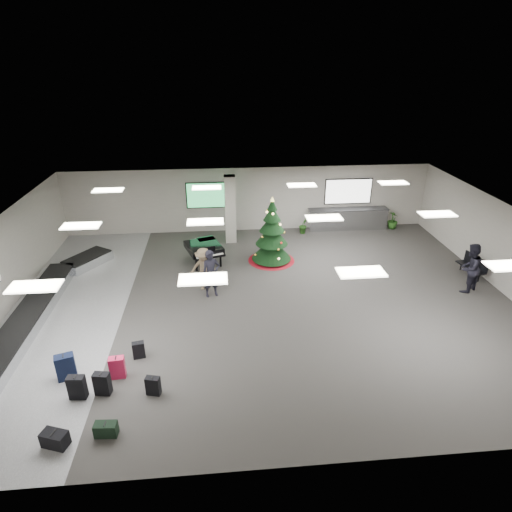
{
  "coord_description": "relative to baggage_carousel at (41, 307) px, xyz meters",
  "views": [
    {
      "loc": [
        -1.55,
        -13.36,
        8.16
      ],
      "look_at": [
        -0.22,
        1.0,
        1.33
      ],
      "focal_mm": 30.0,
      "sensor_mm": 36.0,
      "label": 1
    }
  ],
  "objects": [
    {
      "name": "ground",
      "position": [
        7.84,
        0.08,
        -0.21
      ],
      "size": [
        18.0,
        18.0,
        0.0
      ],
      "primitive_type": "plane",
      "color": "#363331",
      "rests_on": "ground"
    },
    {
      "name": "room_envelope",
      "position": [
        7.46,
        0.75,
        2.12
      ],
      "size": [
        18.02,
        14.02,
        3.21
      ],
      "color": "#B6AFA6",
      "rests_on": "ground"
    },
    {
      "name": "baggage_carousel",
      "position": [
        0.0,
        0.0,
        0.0
      ],
      "size": [
        2.28,
        9.71,
        0.43
      ],
      "color": "silver",
      "rests_on": "ground"
    },
    {
      "name": "service_counter",
      "position": [
        12.84,
        6.73,
        0.33
      ],
      "size": [
        4.05,
        0.65,
        1.08
      ],
      "color": "silver",
      "rests_on": "ground"
    },
    {
      "name": "suitcase_0",
      "position": [
        3.07,
        -4.23,
        0.11
      ],
      "size": [
        0.45,
        0.3,
        0.66
      ],
      "rotation": [
        0.0,
        0.0,
        -0.17
      ],
      "color": "black",
      "rests_on": "ground"
    },
    {
      "name": "suitcase_1",
      "position": [
        2.46,
        -4.33,
        0.13
      ],
      "size": [
        0.46,
        0.27,
        0.7
      ],
      "rotation": [
        0.0,
        0.0,
        -0.08
      ],
      "color": "black",
      "rests_on": "ground"
    },
    {
      "name": "pink_suitcase",
      "position": [
        3.33,
        -3.61,
        0.11
      ],
      "size": [
        0.43,
        0.27,
        0.67
      ],
      "rotation": [
        0.0,
        0.0,
        0.08
      ],
      "color": "#D81C4A",
      "rests_on": "ground"
    },
    {
      "name": "suitcase_3",
      "position": [
        3.78,
        -2.8,
        0.05
      ],
      "size": [
        0.38,
        0.26,
        0.54
      ],
      "rotation": [
        0.0,
        0.0,
        0.19
      ],
      "color": "black",
      "rests_on": "ground"
    },
    {
      "name": "navy_suitcase",
      "position": [
        1.94,
        -3.54,
        0.17
      ],
      "size": [
        0.56,
        0.43,
        0.78
      ],
      "rotation": [
        0.0,
        0.0,
        0.31
      ],
      "color": "black",
      "rests_on": "ground"
    },
    {
      "name": "green_duffel",
      "position": [
        3.45,
        -5.65,
        -0.04
      ],
      "size": [
        0.54,
        0.3,
        0.37
      ],
      "rotation": [
        0.0,
        0.0,
        -0.07
      ],
      "color": "black",
      "rests_on": "ground"
    },
    {
      "name": "suitcase_7",
      "position": [
        4.39,
        -4.37,
        0.06
      ],
      "size": [
        0.41,
        0.28,
        0.56
      ],
      "rotation": [
        0.0,
        0.0,
        -0.25
      ],
      "color": "black",
      "rests_on": "ground"
    },
    {
      "name": "black_duffel",
      "position": [
        2.35,
        -5.84,
        -0.02
      ],
      "size": [
        0.66,
        0.5,
        0.41
      ],
      "rotation": [
        0.0,
        0.0,
        -0.34
      ],
      "color": "black",
      "rests_on": "ground"
    },
    {
      "name": "christmas_tree",
      "position": [
        8.51,
        3.38,
        0.78
      ],
      "size": [
        2.02,
        2.02,
        2.89
      ],
      "color": "maroon",
      "rests_on": "ground"
    },
    {
      "name": "grand_piano",
      "position": [
        5.62,
        3.37,
        0.49
      ],
      "size": [
        1.79,
        2.06,
        0.99
      ],
      "rotation": [
        0.0,
        0.0,
        0.32
      ],
      "color": "black",
      "rests_on": "ground"
    },
    {
      "name": "bench",
      "position": [
        16.43,
        1.24,
        0.26
      ],
      "size": [
        0.64,
        1.36,
        0.83
      ],
      "rotation": [
        0.0,
        0.0,
        0.16
      ],
      "color": "black",
      "rests_on": "ground"
    },
    {
      "name": "traveler_a",
      "position": [
        5.93,
        0.62,
        0.7
      ],
      "size": [
        0.76,
        0.6,
        1.82
      ],
      "primitive_type": "imported",
      "rotation": [
        0.0,
        0.0,
        0.27
      ],
      "color": "black",
      "rests_on": "ground"
    },
    {
      "name": "traveler_b",
      "position": [
        5.66,
        1.14,
        0.63
      ],
      "size": [
        1.2,
        0.84,
        1.69
      ],
      "primitive_type": "imported",
      "rotation": [
        0.0,
        0.0,
        -0.21
      ],
      "color": "#7B664C",
      "rests_on": "ground"
    },
    {
      "name": "traveler_bench",
      "position": [
        15.51,
        0.09,
        0.75
      ],
      "size": [
        1.18,
        1.11,
        1.92
      ],
      "primitive_type": "imported",
      "rotation": [
        0.0,
        0.0,
        3.7
      ],
      "color": "black",
      "rests_on": "ground"
    },
    {
      "name": "potted_plant_left",
      "position": [
        10.49,
        6.37,
        0.21
      ],
      "size": [
        0.6,
        0.6,
        0.85
      ],
      "primitive_type": "imported",
      "rotation": [
        0.0,
        0.0,
        0.78
      ],
      "color": "#194616",
      "rests_on": "ground"
    },
    {
      "name": "potted_plant_right",
      "position": [
        15.18,
        6.58,
        0.24
      ],
      "size": [
        0.69,
        0.69,
        0.9
      ],
      "primitive_type": "imported",
      "rotation": [
        0.0,
        0.0,
        2.1
      ],
      "color": "#194616",
      "rests_on": "ground"
    }
  ]
}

